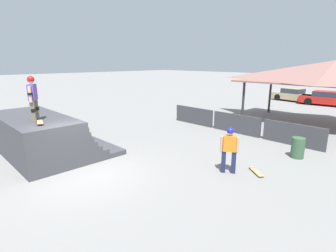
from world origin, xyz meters
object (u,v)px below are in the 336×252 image
Objects in this scene: bystander_walking at (229,146)px; parked_car_tan at (293,95)px; parked_car_red at (326,99)px; trash_bin at (298,148)px; skateboard_on_ground at (256,171)px; skater_on_deck at (33,96)px; skateboard_on_deck at (40,122)px.

bystander_walking is 20.16m from parked_car_tan.
parked_car_red is (-2.09, 19.01, -0.38)m from bystander_walking.
skateboard_on_ground is at bearing -99.46° from trash_bin.
parked_car_tan is at bearing 165.70° from parked_car_red.
parked_car_red is at bearing 0.41° from parked_car_tan.
skater_on_deck is 7.41m from bystander_walking.
parked_car_red is (3.08, -0.48, 0.00)m from parked_car_tan.
skateboard_on_ground is 18.53m from parked_car_red.
skater_on_deck is 1.99× the size of trash_bin.
bystander_walking is at bearing 72.58° from skater_on_deck.
parked_car_tan is (-5.89, 18.79, 0.54)m from skateboard_on_ground.
trash_bin is at bearing 67.87° from skateboard_on_deck.
trash_bin is at bearing -143.76° from bystander_walking.
parked_car_tan is at bearing 106.56° from skateboard_on_deck.
skater_on_deck is 24.07m from parked_car_tan.
parked_car_tan is at bearing -109.74° from bystander_walking.
bystander_walking is (5.65, 4.50, -1.67)m from skater_on_deck.
skater_on_deck is at bearing 76.65° from skateboard_on_ground.
bystander_walking is at bearing -109.16° from trash_bin.
bystander_walking is 2.10× the size of skateboard_on_ground.
bystander_walking is 19.12m from parked_car_red.
skateboard_on_deck is 24.04m from parked_car_tan.
skater_on_deck is 2.12× the size of skateboard_on_ground.
skater_on_deck reaches higher than bystander_walking.
skateboard_on_deck is 0.50× the size of bystander_walking.
bystander_walking reaches higher than parked_car_red.
bystander_walking is at bearing 57.99° from skateboard_on_deck.
parked_car_tan is at bearing -35.14° from skateboard_on_ground.
skater_on_deck is at bearing -81.97° from parked_car_tan.
skater_on_deck is 23.86m from parked_car_red.
skateboard_on_deck is at bearing -80.68° from parked_car_tan.
bystander_walking is 1.97× the size of trash_bin.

